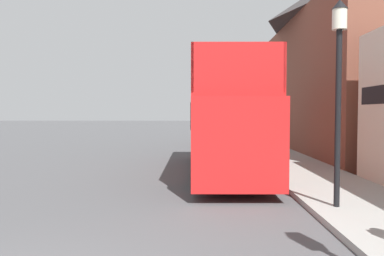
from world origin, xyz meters
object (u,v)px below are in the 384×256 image
object	(u,v)px
tour_bus	(224,126)
lamp_post_second	(261,93)
lamp_post_nearest	(339,64)
lamp_post_third	(244,95)
parked_car_ahead_of_bus	(223,139)

from	to	relation	value
tour_bus	lamp_post_second	xyz separation A→B (m)	(1.94, 3.44, 1.43)
lamp_post_nearest	lamp_post_third	size ratio (longest dim) A/B	0.96
lamp_post_nearest	parked_car_ahead_of_bus	bearing A→B (deg)	97.47
parked_car_ahead_of_bus	lamp_post_nearest	xyz separation A→B (m)	(1.71, -13.07, 2.63)
lamp_post_second	lamp_post_nearest	bearing A→B (deg)	-88.54
lamp_post_second	lamp_post_third	xyz separation A→B (m)	(0.30, 9.02, 0.27)
tour_bus	parked_car_ahead_of_bus	size ratio (longest dim) A/B	2.34
lamp_post_third	tour_bus	bearing A→B (deg)	-100.22
tour_bus	parked_car_ahead_of_bus	world-z (taller)	tour_bus
parked_car_ahead_of_bus	lamp_post_nearest	bearing A→B (deg)	-80.44
lamp_post_second	lamp_post_third	size ratio (longest dim) A/B	0.91
tour_bus	lamp_post_nearest	size ratio (longest dim) A/B	2.08
parked_car_ahead_of_bus	lamp_post_third	bearing A→B (deg)	72.31
tour_bus	lamp_post_second	size ratio (longest dim) A/B	2.20
tour_bus	lamp_post_third	world-z (taller)	lamp_post_third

